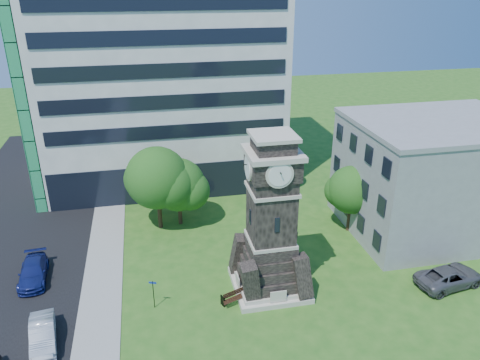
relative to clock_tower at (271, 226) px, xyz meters
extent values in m
plane|color=#275C1A|center=(-3.00, -2.00, -5.28)|extent=(160.00, 160.00, 0.00)
cube|color=gray|center=(-12.50, 3.00, -5.25)|extent=(3.00, 70.00, 0.06)
cube|color=beige|center=(0.00, 0.00, -5.08)|extent=(5.40, 5.40, 0.40)
cube|color=beige|center=(0.00, 0.00, -4.73)|extent=(4.80, 4.80, 0.30)
cube|color=black|center=(0.00, 0.00, 1.92)|extent=(3.00, 3.00, 6.40)
cube|color=beige|center=(0.00, 0.00, -1.08)|extent=(3.25, 3.25, 0.25)
cube|color=beige|center=(0.00, 0.00, 2.92)|extent=(3.25, 3.25, 0.25)
cube|color=black|center=(0.00, -1.52, 0.92)|extent=(0.35, 0.08, 1.10)
cube|color=black|center=(0.00, 0.00, 4.72)|extent=(3.30, 3.30, 1.60)
cube|color=beige|center=(0.00, 0.00, 5.62)|extent=(3.70, 3.70, 0.35)
cylinder|color=white|center=(0.00, -1.77, 4.72)|extent=(1.56, 0.06, 1.56)
cylinder|color=white|center=(-1.77, 0.00, 4.72)|extent=(0.06, 1.56, 1.56)
cube|color=black|center=(0.00, 0.00, 6.22)|extent=(2.60, 2.60, 0.90)
cube|color=beige|center=(0.00, 0.00, 6.82)|extent=(3.00, 3.00, 0.25)
cube|color=white|center=(-6.00, 24.00, 8.72)|extent=(25.00, 15.00, 28.00)
cube|color=black|center=(-6.00, 16.80, -3.28)|extent=(24.50, 0.80, 4.00)
cube|color=#929497|center=(17.00, 6.00, -0.28)|extent=(15.00, 12.00, 10.00)
cube|color=#929497|center=(17.00, 6.00, 4.92)|extent=(15.20, 12.20, 0.40)
imported|color=#B7BBC0|center=(-15.81, -2.77, -4.57)|extent=(2.20, 4.52, 1.43)
imported|color=navy|center=(-17.72, 4.65, -4.57)|extent=(2.31, 5.00, 1.42)
imported|color=#56555B|center=(13.52, -2.63, -4.53)|extent=(5.72, 3.33, 1.50)
cube|color=black|center=(-3.85, -1.48, -4.88)|extent=(0.07, 0.51, 0.79)
cube|color=black|center=(-1.92, -1.48, -4.88)|extent=(0.07, 0.51, 0.79)
cube|color=black|center=(-2.89, -1.48, -4.77)|extent=(2.04, 0.55, 0.05)
cube|color=black|center=(-2.89, -1.23, -4.45)|extent=(2.04, 0.05, 0.45)
cylinder|color=black|center=(-8.66, -0.68, -4.15)|extent=(0.05, 0.05, 2.26)
cube|color=#0E2D9C|center=(-8.66, -0.68, -3.15)|extent=(0.54, 0.04, 0.14)
cylinder|color=#332114|center=(-7.61, 11.01, -3.81)|extent=(0.39, 0.39, 2.95)
sphere|color=#236C20|center=(-7.61, 11.01, -0.21)|extent=(5.72, 5.72, 5.72)
sphere|color=#236C20|center=(-6.47, 10.44, -0.78)|extent=(4.29, 4.29, 4.29)
sphere|color=#236C20|center=(-8.61, 11.73, -0.53)|extent=(4.00, 4.00, 4.00)
cylinder|color=#332114|center=(-5.71, 11.36, -4.10)|extent=(0.38, 0.38, 2.37)
sphere|color=#2C5519|center=(-5.71, 11.36, -1.21)|extent=(4.96, 4.96, 4.96)
sphere|color=#2C5519|center=(-4.71, 10.86, -1.67)|extent=(3.72, 3.72, 3.72)
sphere|color=#2C5519|center=(-6.57, 11.98, -1.47)|extent=(3.47, 3.47, 3.47)
cylinder|color=#332114|center=(4.88, 17.50, -3.93)|extent=(0.38, 0.38, 2.70)
sphere|color=#22661E|center=(4.88, 17.50, -0.63)|extent=(4.79, 4.79, 4.79)
sphere|color=#22661E|center=(5.84, 17.02, -1.15)|extent=(3.59, 3.59, 3.59)
sphere|color=#22661E|center=(4.04, 18.10, -0.93)|extent=(3.35, 3.35, 3.35)
cylinder|color=#332114|center=(9.47, 6.85, -4.08)|extent=(0.32, 0.32, 2.41)
sphere|color=#31691F|center=(9.47, 6.85, -1.13)|extent=(4.37, 4.37, 4.37)
sphere|color=#31691F|center=(10.34, 6.42, -1.60)|extent=(3.28, 3.28, 3.28)
sphere|color=#31691F|center=(8.70, 7.40, -1.40)|extent=(3.06, 3.06, 3.06)
camera|label=1|loc=(-8.24, -28.37, 16.55)|focal=35.00mm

